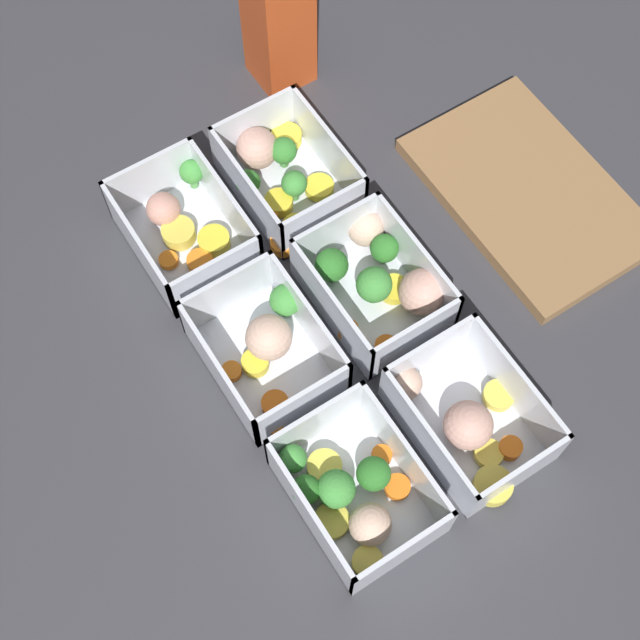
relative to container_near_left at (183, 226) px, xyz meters
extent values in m
plane|color=#38383D|center=(0.18, 0.07, -0.02)|extent=(4.00, 4.00, 0.00)
cube|color=silver|center=(0.01, 0.00, -0.02)|extent=(0.16, 0.11, 0.00)
cube|color=silver|center=(0.01, -0.06, 0.01)|extent=(0.16, 0.01, 0.07)
cube|color=silver|center=(0.01, 0.05, 0.01)|extent=(0.16, 0.01, 0.07)
cube|color=silver|center=(-0.07, 0.00, 0.01)|extent=(0.01, 0.11, 0.07)
cube|color=silver|center=(0.08, 0.00, 0.01)|extent=(0.01, 0.11, 0.07)
cylinder|color=#519448|center=(-0.05, 0.04, -0.01)|extent=(0.01, 0.01, 0.02)
sphere|color=#42933D|center=(-0.05, 0.04, 0.01)|extent=(0.03, 0.03, 0.03)
sphere|color=tan|center=(-0.03, -0.01, 0.00)|extent=(0.05, 0.05, 0.04)
cylinder|color=orange|center=(0.04, 0.00, -0.01)|extent=(0.04, 0.04, 0.01)
cylinder|color=#DBC647|center=(0.00, -0.01, -0.01)|extent=(0.05, 0.05, 0.02)
cylinder|color=yellow|center=(0.03, 0.02, -0.01)|extent=(0.05, 0.05, 0.02)
cylinder|color=orange|center=(0.02, -0.03, -0.02)|extent=(0.03, 0.03, 0.01)
cube|color=silver|center=(0.18, 0.00, -0.02)|extent=(0.16, 0.11, 0.00)
cube|color=silver|center=(0.18, -0.06, 0.01)|extent=(0.16, 0.01, 0.07)
cube|color=silver|center=(0.18, 0.05, 0.01)|extent=(0.16, 0.01, 0.07)
cube|color=silver|center=(0.11, 0.00, 0.01)|extent=(0.01, 0.11, 0.07)
cube|color=silver|center=(0.26, 0.00, 0.01)|extent=(0.01, 0.11, 0.07)
cylinder|color=orange|center=(0.18, -0.04, -0.01)|extent=(0.03, 0.03, 0.01)
cylinder|color=#519448|center=(0.15, 0.05, -0.01)|extent=(0.01, 0.01, 0.02)
sphere|color=#42933D|center=(0.15, 0.05, 0.01)|extent=(0.04, 0.04, 0.04)
cylinder|color=yellow|center=(0.18, -0.02, -0.01)|extent=(0.04, 0.04, 0.01)
cylinder|color=orange|center=(0.23, -0.02, -0.01)|extent=(0.03, 0.03, 0.01)
cylinder|color=orange|center=(0.25, -0.04, -0.01)|extent=(0.03, 0.03, 0.02)
sphere|color=beige|center=(0.17, 0.01, 0.01)|extent=(0.07, 0.07, 0.05)
cube|color=silver|center=(0.36, 0.00, -0.02)|extent=(0.16, 0.11, 0.00)
cube|color=silver|center=(0.36, -0.06, 0.01)|extent=(0.16, 0.01, 0.07)
cube|color=silver|center=(0.36, 0.05, 0.01)|extent=(0.16, 0.01, 0.07)
cube|color=silver|center=(0.28, 0.00, 0.01)|extent=(0.01, 0.11, 0.07)
cube|color=silver|center=(0.43, 0.00, 0.01)|extent=(0.01, 0.11, 0.07)
cylinder|color=orange|center=(0.34, 0.04, -0.01)|extent=(0.03, 0.03, 0.01)
cylinder|color=orange|center=(0.37, 0.04, -0.02)|extent=(0.04, 0.04, 0.01)
cylinder|color=#519448|center=(0.35, -0.02, -0.01)|extent=(0.01, 0.01, 0.01)
sphere|color=#42933D|center=(0.35, -0.02, 0.01)|extent=(0.04, 0.04, 0.04)
cylinder|color=#DBC647|center=(0.32, -0.02, -0.01)|extent=(0.05, 0.05, 0.02)
cylinder|color=#407A37|center=(0.35, 0.02, -0.01)|extent=(0.01, 0.01, 0.01)
sphere|color=#2D7228|center=(0.35, 0.02, 0.01)|extent=(0.03, 0.03, 0.03)
cylinder|color=#519448|center=(0.30, -0.04, -0.01)|extent=(0.01, 0.01, 0.02)
sphere|color=#42933D|center=(0.30, -0.04, 0.01)|extent=(0.03, 0.03, 0.03)
sphere|color=beige|center=(0.39, -0.01, 0.00)|extent=(0.05, 0.05, 0.04)
cylinder|color=#DBC647|center=(0.42, -0.03, -0.01)|extent=(0.04, 0.04, 0.01)
cylinder|color=#407A37|center=(0.33, -0.05, -0.01)|extent=(0.01, 0.01, 0.02)
sphere|color=#2D7228|center=(0.33, -0.05, 0.01)|extent=(0.03, 0.03, 0.03)
cylinder|color=#DBC647|center=(0.36, -0.04, -0.01)|extent=(0.04, 0.04, 0.01)
cube|color=silver|center=(0.01, 0.13, -0.02)|extent=(0.16, 0.11, 0.00)
cube|color=silver|center=(0.01, 0.08, 0.01)|extent=(0.16, 0.01, 0.07)
cube|color=silver|center=(0.01, 0.19, 0.01)|extent=(0.16, 0.01, 0.07)
cube|color=silver|center=(-0.07, 0.13, 0.01)|extent=(0.01, 0.11, 0.07)
cube|color=silver|center=(0.08, 0.13, 0.01)|extent=(0.01, 0.11, 0.07)
cylinder|color=yellow|center=(0.02, 0.11, -0.01)|extent=(0.04, 0.04, 0.02)
cylinder|color=yellow|center=(-0.05, 0.17, -0.01)|extent=(0.04, 0.04, 0.01)
cylinder|color=#49883F|center=(-0.02, 0.15, -0.01)|extent=(0.01, 0.01, 0.01)
sphere|color=#388433|center=(-0.02, 0.15, 0.01)|extent=(0.03, 0.03, 0.03)
sphere|color=#D19E8C|center=(-0.04, 0.12, 0.00)|extent=(0.07, 0.07, 0.05)
cylinder|color=orange|center=(0.03, 0.09, -0.01)|extent=(0.03, 0.03, 0.01)
cylinder|color=#49883F|center=(-0.01, 0.09, -0.01)|extent=(0.01, 0.01, 0.01)
sphere|color=#388433|center=(-0.01, 0.09, 0.00)|extent=(0.03, 0.03, 0.03)
cylinder|color=#519448|center=(0.02, 0.13, -0.01)|extent=(0.01, 0.01, 0.02)
sphere|color=#42933D|center=(0.02, 0.13, 0.01)|extent=(0.03, 0.03, 0.03)
cylinder|color=yellow|center=(0.03, 0.16, -0.01)|extent=(0.05, 0.05, 0.01)
cylinder|color=orange|center=(0.07, 0.09, -0.01)|extent=(0.04, 0.04, 0.01)
cylinder|color=yellow|center=(0.06, 0.11, -0.01)|extent=(0.04, 0.04, 0.01)
cube|color=silver|center=(0.18, 0.13, -0.02)|extent=(0.16, 0.11, 0.00)
cube|color=silver|center=(0.18, 0.08, 0.01)|extent=(0.16, 0.01, 0.07)
cube|color=silver|center=(0.18, 0.19, 0.01)|extent=(0.16, 0.01, 0.07)
cube|color=silver|center=(0.11, 0.13, 0.01)|extent=(0.01, 0.11, 0.07)
cube|color=silver|center=(0.26, 0.13, 0.01)|extent=(0.01, 0.11, 0.07)
cylinder|color=orange|center=(0.24, 0.11, -0.01)|extent=(0.03, 0.03, 0.01)
cylinder|color=#407A37|center=(0.14, 0.11, -0.01)|extent=(0.01, 0.01, 0.01)
sphere|color=#2D7228|center=(0.14, 0.11, 0.01)|extent=(0.04, 0.04, 0.04)
cylinder|color=#407A37|center=(0.15, 0.17, -0.01)|extent=(0.01, 0.01, 0.01)
sphere|color=#2D7228|center=(0.15, 0.17, 0.00)|extent=(0.03, 0.03, 0.03)
cylinder|color=yellow|center=(0.19, 0.16, -0.01)|extent=(0.05, 0.05, 0.01)
sphere|color=beige|center=(0.11, 0.17, 0.00)|extent=(0.05, 0.05, 0.04)
sphere|color=#D19E8C|center=(0.21, 0.17, 0.01)|extent=(0.07, 0.07, 0.05)
cylinder|color=orange|center=(0.20, 0.09, -0.01)|extent=(0.03, 0.03, 0.02)
cylinder|color=#519448|center=(0.18, 0.13, -0.01)|extent=(0.01, 0.01, 0.02)
sphere|color=#42933D|center=(0.18, 0.13, 0.01)|extent=(0.04, 0.04, 0.04)
cube|color=silver|center=(0.36, 0.13, -0.02)|extent=(0.16, 0.11, 0.00)
cube|color=silver|center=(0.36, 0.08, 0.01)|extent=(0.16, 0.01, 0.07)
cube|color=silver|center=(0.36, 0.19, 0.01)|extent=(0.16, 0.01, 0.07)
cube|color=silver|center=(0.28, 0.13, 0.01)|extent=(0.01, 0.11, 0.07)
cube|color=silver|center=(0.43, 0.13, 0.01)|extent=(0.01, 0.11, 0.07)
sphere|color=#D19E8C|center=(0.36, 0.13, 0.01)|extent=(0.06, 0.06, 0.05)
cylinder|color=orange|center=(0.40, 0.15, -0.01)|extent=(0.03, 0.03, 0.01)
sphere|color=beige|center=(0.29, 0.10, 0.00)|extent=(0.04, 0.04, 0.04)
cylinder|color=#DBC647|center=(0.35, 0.18, -0.01)|extent=(0.04, 0.04, 0.01)
cylinder|color=#DBC647|center=(0.39, 0.13, -0.01)|extent=(0.03, 0.03, 0.01)
cylinder|color=#DBC647|center=(0.42, 0.11, -0.01)|extent=(0.04, 0.04, 0.02)
cube|color=#D14C1E|center=(-0.15, 0.22, 0.07)|extent=(0.07, 0.07, 0.19)
cube|color=olive|center=(0.17, 0.36, -0.01)|extent=(0.28, 0.18, 0.02)
camera|label=1|loc=(0.53, -0.16, 0.85)|focal=50.00mm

